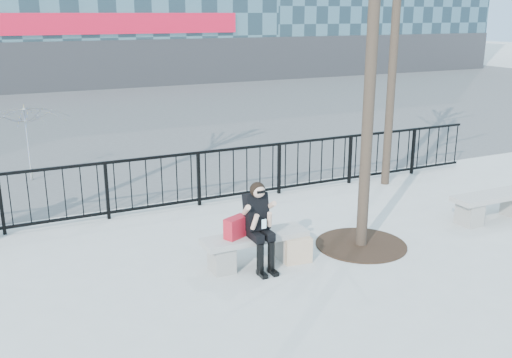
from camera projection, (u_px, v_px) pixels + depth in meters
name	position (u px, v px, depth m)	size (l,w,h in m)	color
ground	(255.00, 264.00, 8.74)	(120.00, 120.00, 0.00)	#A7A7A1
street_surface	(85.00, 114.00, 21.72)	(60.00, 23.00, 0.01)	#474747
railing	(189.00, 180.00, 11.18)	(14.00, 0.06, 1.10)	black
tree_grate	(361.00, 245.00, 9.45)	(1.50, 1.50, 0.02)	black
bench_main	(255.00, 246.00, 8.66)	(1.65, 0.46, 0.49)	gray
bench_second	(493.00, 204.00, 10.53)	(1.74, 0.49, 0.52)	gray
seated_woman	(260.00, 227.00, 8.42)	(0.50, 0.64, 1.34)	black
handbag	(236.00, 227.00, 8.45)	(0.38, 0.18, 0.31)	#B11524
shopping_bag	(298.00, 251.00, 8.74)	(0.42, 0.16, 0.40)	beige
vendor_umbrella	(28.00, 144.00, 12.83)	(1.91, 1.95, 1.76)	gold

